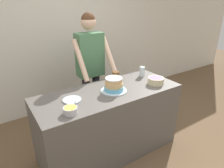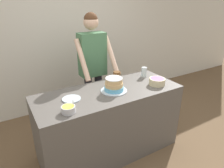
# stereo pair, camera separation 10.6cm
# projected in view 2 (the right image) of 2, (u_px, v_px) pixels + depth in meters

# --- Properties ---
(ground_plane) EXTENTS (14.00, 14.00, 0.00)m
(ground_plane) POSITION_uv_depth(u_px,v_px,m) (124.00, 167.00, 2.50)
(ground_plane) COLOR brown
(wall_back) EXTENTS (10.00, 0.05, 2.60)m
(wall_back) POSITION_uv_depth(u_px,v_px,m) (65.00, 38.00, 3.50)
(wall_back) COLOR silver
(wall_back) RESTS_ON ground_plane
(counter) EXTENTS (1.81, 0.72, 0.90)m
(counter) POSITION_uv_depth(u_px,v_px,m) (109.00, 122.00, 2.60)
(counter) COLOR #5B5651
(counter) RESTS_ON ground_plane
(person_baker) EXTENTS (0.53, 0.48, 1.77)m
(person_baker) POSITION_uv_depth(u_px,v_px,m) (93.00, 61.00, 2.99)
(person_baker) COLOR #2D2D38
(person_baker) RESTS_ON ground_plane
(cake) EXTENTS (0.32, 0.32, 0.17)m
(cake) POSITION_uv_depth(u_px,v_px,m) (114.00, 85.00, 2.40)
(cake) COLOR silver
(cake) RESTS_ON counter
(frosting_bowl_purple) EXTENTS (0.21, 0.21, 0.09)m
(frosting_bowl_purple) POSITION_uv_depth(u_px,v_px,m) (157.00, 81.00, 2.59)
(frosting_bowl_purple) COLOR beige
(frosting_bowl_purple) RESTS_ON counter
(frosting_bowl_yellow) EXTENTS (0.14, 0.14, 0.15)m
(frosting_bowl_yellow) POSITION_uv_depth(u_px,v_px,m) (68.00, 109.00, 1.96)
(frosting_bowl_yellow) COLOR silver
(frosting_bowl_yellow) RESTS_ON counter
(drinking_glass) EXTENTS (0.08, 0.08, 0.14)m
(drinking_glass) POSITION_uv_depth(u_px,v_px,m) (144.00, 72.00, 2.85)
(drinking_glass) COLOR silver
(drinking_glass) RESTS_ON counter
(ceramic_plate) EXTENTS (0.21, 0.21, 0.01)m
(ceramic_plate) POSITION_uv_depth(u_px,v_px,m) (71.00, 99.00, 2.22)
(ceramic_plate) COLOR silver
(ceramic_plate) RESTS_ON counter
(stoneware_jar) EXTENTS (0.10, 0.10, 0.14)m
(stoneware_jar) POSITION_uv_depth(u_px,v_px,m) (117.00, 77.00, 2.67)
(stoneware_jar) COLOR brown
(stoneware_jar) RESTS_ON counter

